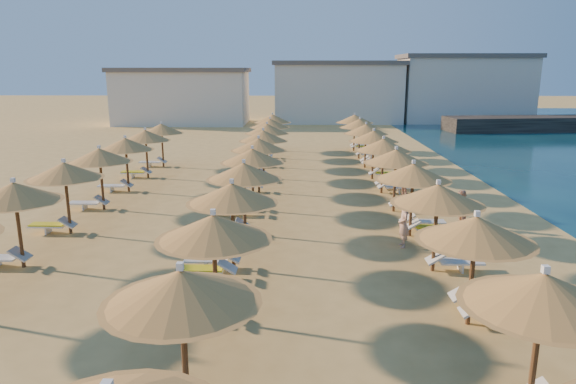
{
  "coord_description": "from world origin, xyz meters",
  "views": [
    {
      "loc": [
        -0.69,
        -17.1,
        6.38
      ],
      "look_at": [
        -1.16,
        4.0,
        1.3
      ],
      "focal_mm": 32.0,
      "sensor_mm": 36.0,
      "label": 1
    }
  ],
  "objects_px": {
    "beachgoer_a": "(404,224)",
    "beachgoer_b": "(461,209)",
    "beachgoer_c": "(404,183)",
    "parasol_row_east": "(396,157)",
    "parasol_row_west": "(252,157)"
  },
  "relations": [
    {
      "from": "parasol_row_east",
      "to": "parasol_row_west",
      "type": "xyz_separation_m",
      "value": [
        -6.47,
        0.0,
        0.0
      ]
    },
    {
      "from": "beachgoer_b",
      "to": "beachgoer_a",
      "type": "bearing_deg",
      "value": -60.84
    },
    {
      "from": "parasol_row_east",
      "to": "parasol_row_west",
      "type": "height_order",
      "value": "same"
    },
    {
      "from": "beachgoer_b",
      "to": "beachgoer_a",
      "type": "relative_size",
      "value": 0.92
    },
    {
      "from": "beachgoer_c",
      "to": "beachgoer_b",
      "type": "bearing_deg",
      "value": -13.07
    },
    {
      "from": "parasol_row_west",
      "to": "beachgoer_c",
      "type": "xyz_separation_m",
      "value": [
        7.4,
        2.52,
        -1.73
      ]
    },
    {
      "from": "parasol_row_west",
      "to": "beachgoer_b",
      "type": "bearing_deg",
      "value": -15.77
    },
    {
      "from": "beachgoer_b",
      "to": "beachgoer_c",
      "type": "bearing_deg",
      "value": -176.02
    },
    {
      "from": "beachgoer_c",
      "to": "beachgoer_b",
      "type": "distance_m",
      "value": 5.16
    },
    {
      "from": "parasol_row_east",
      "to": "beachgoer_a",
      "type": "bearing_deg",
      "value": -96.2
    },
    {
      "from": "parasol_row_west",
      "to": "beachgoer_c",
      "type": "bearing_deg",
      "value": 18.76
    },
    {
      "from": "parasol_row_west",
      "to": "beachgoer_c",
      "type": "relative_size",
      "value": 25.07
    },
    {
      "from": "parasol_row_east",
      "to": "beachgoer_c",
      "type": "distance_m",
      "value": 3.2
    },
    {
      "from": "beachgoer_a",
      "to": "beachgoer_b",
      "type": "bearing_deg",
      "value": 127.28
    },
    {
      "from": "parasol_row_east",
      "to": "beachgoer_c",
      "type": "bearing_deg",
      "value": 69.53
    }
  ]
}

